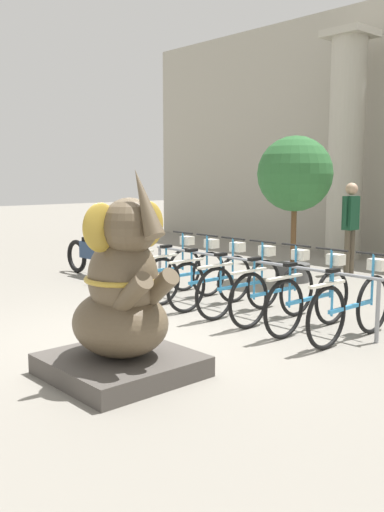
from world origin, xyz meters
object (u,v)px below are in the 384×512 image
(bicycle_5, at_px, (311,298))
(motorcycle, at_px, (96,254))
(bicycle_1, at_px, (187,274))
(bicycle_4, at_px, (275,291))
(bicycle_6, at_px, (353,306))
(bicycle_3, at_px, (242,285))
(person_pedestrian, at_px, (351,219))
(bicycle_2, at_px, (213,279))
(potted_tree, at_px, (295,179))
(bicycle_0, at_px, (163,269))
(elephant_statue, at_px, (123,308))

(bicycle_5, xyz_separation_m, motorcycle, (-5.04, 0.10, 0.03))
(bicycle_5, bearing_deg, bicycle_1, 179.43)
(bicycle_4, relative_size, bicycle_5, 1.00)
(bicycle_5, relative_size, bicycle_6, 1.00)
(bicycle_3, xyz_separation_m, person_pedestrian, (-0.85, 4.01, 0.67))
(bicycle_2, distance_m, potted_tree, 2.98)
(bicycle_2, distance_m, motorcycle, 3.29)
(potted_tree, bearing_deg, bicycle_1, -91.53)
(bicycle_3, relative_size, bicycle_6, 1.00)
(bicycle_0, bearing_deg, person_pedestrian, 77.14)
(elephant_statue, xyz_separation_m, motorcycle, (-4.82, 2.78, -0.23))
(bicycle_2, distance_m, bicycle_3, 0.59)
(bicycle_1, distance_m, person_pedestrian, 4.06)
(bicycle_3, bearing_deg, bicycle_5, -0.30)
(motorcycle, relative_size, potted_tree, 0.79)
(bicycle_6, height_order, potted_tree, potted_tree)
(bicycle_2, bearing_deg, bicycle_6, 0.21)
(potted_tree, bearing_deg, elephant_statue, -68.59)
(elephant_statue, height_order, motorcycle, elephant_statue)
(bicycle_4, xyz_separation_m, motorcycle, (-4.46, 0.07, 0.03))
(bicycle_6, height_order, person_pedestrian, person_pedestrian)
(bicycle_0, xyz_separation_m, motorcycle, (-2.11, 0.07, 0.03))
(bicycle_0, height_order, elephant_statue, elephant_statue)
(bicycle_6, bearing_deg, person_pedestrian, 123.08)
(bicycle_2, distance_m, person_pedestrian, 4.07)
(bicycle_0, bearing_deg, motorcycle, 177.99)
(bicycle_1, distance_m, bicycle_2, 0.59)
(bicycle_3, distance_m, elephant_statue, 2.87)
(bicycle_4, distance_m, bicycle_5, 0.59)
(bicycle_5, height_order, motorcycle, bicycle_5)
(bicycle_3, distance_m, bicycle_4, 0.59)
(bicycle_0, distance_m, bicycle_2, 1.17)
(bicycle_1, xyz_separation_m, bicycle_3, (1.17, -0.02, 0.00))
(bicycle_3, xyz_separation_m, potted_tree, (-1.10, 2.55, 1.45))
(bicycle_5, height_order, bicycle_6, same)
(bicycle_0, distance_m, potted_tree, 3.00)
(bicycle_1, xyz_separation_m, motorcycle, (-2.70, 0.07, 0.03))
(person_pedestrian, bearing_deg, bicycle_0, -102.86)
(bicycle_3, relative_size, bicycle_4, 1.00)
(elephant_statue, xyz_separation_m, person_pedestrian, (-1.80, 6.70, 0.41))
(bicycle_1, height_order, bicycle_2, same)
(bicycle_3, xyz_separation_m, bicycle_6, (1.76, 0.01, 0.00))
(bicycle_0, xyz_separation_m, bicycle_4, (2.34, 0.00, 0.00))
(bicycle_6, height_order, elephant_statue, elephant_statue)
(bicycle_3, bearing_deg, bicycle_2, 179.97)
(bicycle_6, distance_m, person_pedestrian, 4.82)
(motorcycle, relative_size, person_pedestrian, 1.16)
(bicycle_1, distance_m, elephant_statue, 3.45)
(bicycle_0, xyz_separation_m, bicycle_3, (1.76, -0.02, 0.00))
(bicycle_3, bearing_deg, bicycle_4, 1.62)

